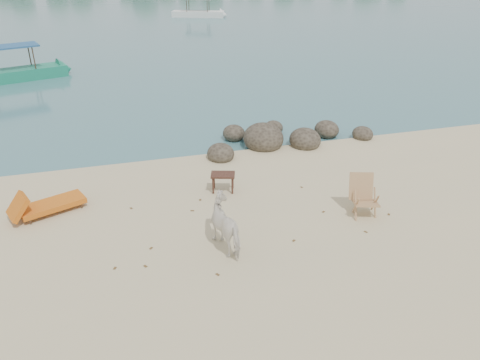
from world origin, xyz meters
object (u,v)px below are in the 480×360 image
(side_table, at_px, (223,184))
(cow, at_px, (229,226))
(boat_near, at_px, (8,52))
(lounge_chair, at_px, (52,202))
(boulders, at_px, (278,139))
(deck_chair, at_px, (366,198))

(side_table, bearing_deg, cow, -84.05)
(side_table, height_order, boat_near, boat_near)
(boat_near, bearing_deg, lounge_chair, -96.13)
(boulders, bearing_deg, deck_chair, -84.52)
(boulders, distance_m, deck_chair, 5.26)
(side_table, xyz_separation_m, lounge_chair, (-4.59, 0.09, 0.04))
(cow, height_order, deck_chair, cow)
(deck_chair, relative_size, boat_near, 0.18)
(boulders, bearing_deg, side_table, -132.59)
(side_table, relative_size, deck_chair, 0.64)
(cow, distance_m, deck_chair, 3.76)
(cow, xyz_separation_m, side_table, (0.51, 2.68, -0.32))
(lounge_chair, distance_m, deck_chair, 8.17)
(lounge_chair, relative_size, deck_chair, 1.95)
(lounge_chair, bearing_deg, boat_near, 79.34)
(side_table, xyz_separation_m, boat_near, (-7.58, 14.90, 1.17))
(side_table, relative_size, lounge_chair, 0.33)
(side_table, distance_m, boat_near, 16.75)
(deck_chair, distance_m, boat_near, 20.30)
(lounge_chair, height_order, deck_chair, deck_chair)
(boulders, xyz_separation_m, side_table, (-2.73, -2.97, 0.08))
(lounge_chair, bearing_deg, cow, -56.30)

